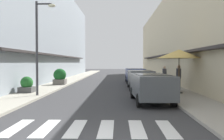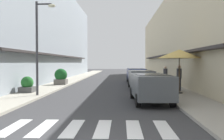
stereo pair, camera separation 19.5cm
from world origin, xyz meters
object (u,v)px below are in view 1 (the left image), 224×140
object	(u,v)px
parked_car_far	(135,74)
pedestrian_walking_near	(179,77)
parked_car_mid	(140,77)
parked_car_near	(151,85)
street_lamp	(40,38)
cafe_umbrella	(179,54)
planter_far	(60,77)
pedestrian_walking_far	(164,75)
planter_midblock	(27,85)

from	to	relation	value
parked_car_far	pedestrian_walking_near	size ratio (longest dim) A/B	2.31
parked_car_mid	pedestrian_walking_near	bearing A→B (deg)	-39.98
parked_car_near	street_lamp	distance (m)	7.05
parked_car_near	cafe_umbrella	xyz separation A→B (m)	(2.16, 3.09, 1.68)
pedestrian_walking_near	parked_car_near	bearing A→B (deg)	-21.20
parked_car_far	cafe_umbrella	world-z (taller)	cafe_umbrella
parked_car_mid	planter_far	distance (m)	7.38
parked_car_near	cafe_umbrella	world-z (taller)	cafe_umbrella
planter_far	parked_car_far	bearing A→B (deg)	27.51
cafe_umbrella	pedestrian_walking_far	world-z (taller)	cafe_umbrella
parked_car_far	pedestrian_walking_near	world-z (taller)	pedestrian_walking_near
cafe_umbrella	planter_midblock	xyz separation A→B (m)	(-9.83, 0.18, -2.01)
pedestrian_walking_far	parked_car_far	bearing A→B (deg)	51.09
parked_car_far	cafe_umbrella	size ratio (longest dim) A/B	1.46
parked_car_near	parked_car_mid	xyz separation A→B (m)	(0.00, 6.51, -0.00)
planter_midblock	planter_far	xyz separation A→B (m)	(0.80, 5.92, 0.21)
cafe_umbrella	pedestrian_walking_far	bearing A→B (deg)	89.48
parked_car_mid	pedestrian_walking_far	xyz separation A→B (m)	(2.21, 1.84, 0.06)
parked_car_far	street_lamp	distance (m)	12.93
parked_car_mid	planter_midblock	size ratio (longest dim) A/B	4.19
pedestrian_walking_near	pedestrian_walking_far	xyz separation A→B (m)	(-0.26, 3.91, -0.07)
parked_car_mid	planter_far	bearing A→B (deg)	158.62
pedestrian_walking_far	pedestrian_walking_near	bearing A→B (deg)	-151.68
parked_car_near	cafe_umbrella	distance (m)	4.13
planter_midblock	pedestrian_walking_far	xyz separation A→B (m)	(9.88, 5.08, 0.39)
parked_car_mid	planter_far	size ratio (longest dim) A/B	3.09
parked_car_mid	street_lamp	distance (m)	8.29
parked_car_mid	pedestrian_walking_near	xyz separation A→B (m)	(2.47, -2.07, 0.13)
parked_car_near	planter_far	size ratio (longest dim) A/B	3.20
parked_car_mid	pedestrian_walking_far	size ratio (longest dim) A/B	2.64
planter_far	parked_car_near	bearing A→B (deg)	-53.23
parked_car_near	pedestrian_walking_near	bearing A→B (deg)	60.94
pedestrian_walking_near	parked_car_mid	bearing A→B (deg)	-122.12
parked_car_near	planter_far	distance (m)	11.48
pedestrian_walking_far	street_lamp	bearing A→B (deg)	152.15
parked_car_near	cafe_umbrella	size ratio (longest dim) A/B	1.61
parked_car_near	street_lamp	xyz separation A→B (m)	(-6.32, 1.79, 2.57)
parked_car_far	pedestrian_walking_far	bearing A→B (deg)	-63.47
parked_car_near	pedestrian_walking_far	bearing A→B (deg)	75.18
planter_midblock	pedestrian_walking_far	bearing A→B (deg)	27.19
street_lamp	cafe_umbrella	xyz separation A→B (m)	(8.48, 1.31, -0.89)
planter_far	pedestrian_walking_near	size ratio (longest dim) A/B	0.80
pedestrian_walking_near	planter_far	bearing A→B (deg)	-109.14
parked_car_far	pedestrian_walking_far	world-z (taller)	pedestrian_walking_far
parked_car_near	parked_car_far	world-z (taller)	same
planter_far	pedestrian_walking_near	world-z (taller)	pedestrian_walking_near
pedestrian_walking_far	parked_car_near	bearing A→B (deg)	-170.26
street_lamp	pedestrian_walking_near	world-z (taller)	street_lamp
parked_car_near	planter_midblock	size ratio (longest dim) A/B	4.35
parked_car_mid	pedestrian_walking_near	size ratio (longest dim) A/B	2.46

